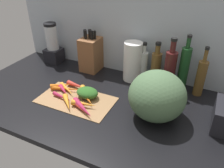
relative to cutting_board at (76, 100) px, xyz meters
The scene contains 25 objects.
ground_plane 18.63cm from the cutting_board, 19.37° to the left, with size 170.00×80.00×3.00cm, color black.
wall_back 56.35cm from the cutting_board, 68.62° to the left, with size 170.00×3.00×60.00cm, color #ADB7C1.
cutting_board is the anchor object (origin of this frame).
carrot_0 7.62cm from the cutting_board, 157.00° to the right, with size 2.23×2.23×13.82cm, color #B2264C.
carrot_1 16.17cm from the cutting_board, 156.00° to the left, with size 3.21×3.21×12.16cm, color orange.
carrot_2 11.80cm from the cutting_board, 117.39° to the left, with size 3.07×3.07×14.98cm, color red.
carrot_3 10.79cm from the cutting_board, 164.89° to the left, with size 2.86×2.86×10.26cm, color #B2264C.
carrot_4 8.89cm from the cutting_board, 26.49° to the right, with size 3.22×3.22×13.60cm, color orange.
carrot_5 6.11cm from the cutting_board, 62.33° to the left, with size 3.13×3.13×14.28cm, color orange.
carrot_6 10.49cm from the cutting_board, 152.43° to the left, with size 2.56×2.56×14.84cm, color orange.
carrot_7 12.25cm from the cutting_board, 40.01° to the right, with size 2.62×2.62×14.36cm, color red.
carrot_8 11.30cm from the cutting_board, 153.68° to the left, with size 2.39×2.39×17.99cm, color orange.
carrot_9 11.79cm from the cutting_board, 38.70° to the right, with size 3.58×3.58×16.92cm, color #B2264C.
carrot_10 6.90cm from the cutting_board, 99.89° to the right, with size 3.12×3.12×13.06cm, color orange.
carrot_11 6.24cm from the cutting_board, 19.09° to the left, with size 3.28×3.28×15.32cm, color orange.
carrot_greens_pile 7.33cm from the cutting_board, 46.36° to the left, with size 12.63×9.72×5.34cm, color #2D6023.
winter_squash 45.37cm from the cutting_board, ahead, with size 27.65×27.60×24.57cm, color #4C6B47.
knife_block 39.84cm from the cutting_board, 106.49° to the left, with size 12.04×14.47×27.99cm.
blender_appliance 55.44cm from the cutting_board, 139.84° to the left, with size 11.15×11.15×29.18cm.
paper_towel_roll 42.33cm from the cutting_board, 61.43° to the left, with size 11.36×11.36×24.83cm, color white.
bottle_0 46.69cm from the cutting_board, 55.46° to the left, with size 5.16×5.16×25.25cm.
bottle_1 51.55cm from the cutting_board, 47.89° to the left, with size 6.08×6.08×26.65cm.
bottle_2 55.66cm from the cutting_board, 37.37° to the left, with size 6.59×6.59×32.21cm.
bottle_3 63.27cm from the cutting_board, 35.66° to the left, with size 5.75×5.75×34.08cm.
bottle_4 70.55cm from the cutting_board, 30.65° to the left, with size 5.36×5.36×29.20cm.
Camera 1 is at (44.61, -89.90, 72.59)cm, focal length 35.98 mm.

